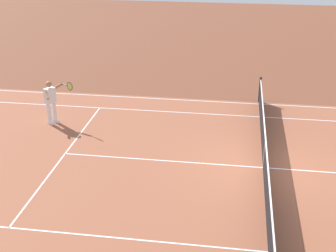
{
  "coord_description": "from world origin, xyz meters",
  "views": [
    {
      "loc": [
        0.97,
        13.4,
        7.21
      ],
      "look_at": [
        3.09,
        -0.71,
        0.9
      ],
      "focal_mm": 51.48,
      "sensor_mm": 36.0,
      "label": 1
    }
  ],
  "objects": [
    {
      "name": "tennis_net",
      "position": [
        0.0,
        0.0,
        0.49
      ],
      "size": [
        0.1,
        11.7,
        1.08
      ],
      "color": "#2D2D33",
      "rests_on": "ground_plane"
    },
    {
      "name": "ground_plane",
      "position": [
        0.0,
        0.0,
        0.0
      ],
      "size": [
        60.0,
        60.0,
        0.0
      ],
      "primitive_type": "plane",
      "color": "brown"
    },
    {
      "name": "court_slab",
      "position": [
        0.0,
        0.0,
        0.0
      ],
      "size": [
        24.2,
        11.4,
        0.0
      ],
      "primitive_type": "cube",
      "color": "#935138",
      "rests_on": "ground_plane"
    },
    {
      "name": "tennis_player_near",
      "position": [
        7.7,
        -2.37,
        0.93
      ],
      "size": [
        1.18,
        0.75,
        1.7
      ],
      "color": "white",
      "rests_on": "ground_plane"
    },
    {
      "name": "court_line_markings",
      "position": [
        0.0,
        0.0,
        0.0
      ],
      "size": [
        23.85,
        11.05,
        0.01
      ],
      "color": "white",
      "rests_on": "ground_plane"
    }
  ]
}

